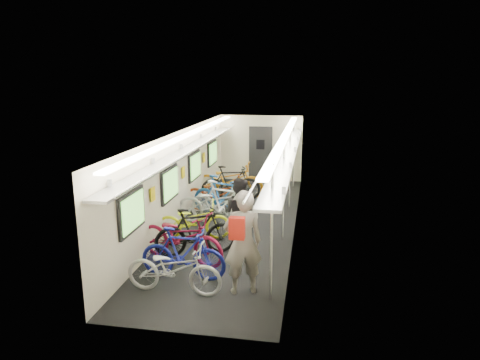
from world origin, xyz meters
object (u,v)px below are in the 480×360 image
(bicycle_0, at_px, (174,269))
(passenger_near, at_px, (243,242))
(bicycle_1, at_px, (183,253))
(backpack, at_px, (237,228))
(passenger_mid, at_px, (239,213))

(bicycle_0, bearing_deg, passenger_near, -75.93)
(bicycle_0, distance_m, bicycle_1, 0.57)
(passenger_near, distance_m, backpack, 0.42)
(bicycle_1, bearing_deg, backpack, -114.05)
(passenger_mid, relative_size, backpack, 4.18)
(passenger_mid, bearing_deg, backpack, 117.40)
(bicycle_0, bearing_deg, passenger_mid, -14.94)
(backpack, bearing_deg, passenger_near, 76.42)
(bicycle_0, relative_size, passenger_near, 0.93)
(backpack, bearing_deg, bicycle_0, 179.78)
(passenger_near, bearing_deg, bicycle_1, -36.39)
(bicycle_1, xyz_separation_m, passenger_mid, (0.77, 1.76, 0.29))
(bicycle_1, bearing_deg, passenger_mid, -20.47)
(passenger_near, relative_size, backpack, 4.93)
(bicycle_0, xyz_separation_m, passenger_near, (1.19, 0.23, 0.48))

